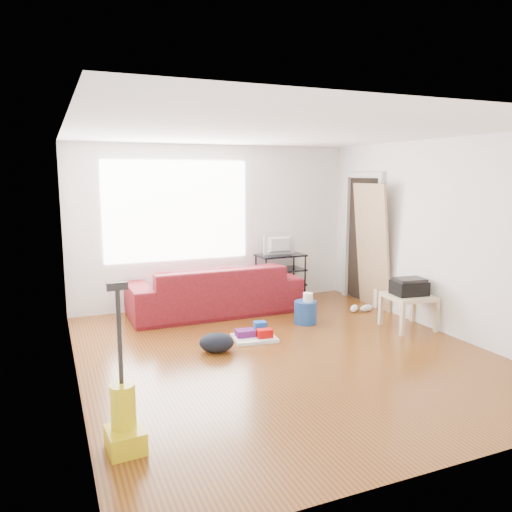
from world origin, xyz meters
name	(u,v)px	position (x,y,z in m)	size (l,w,h in m)	color
room	(285,244)	(0.07, 0.15, 1.25)	(4.51, 5.01, 2.51)	#612817
sofa	(215,313)	(-0.20, 1.95, 0.00)	(2.50, 0.98, 0.73)	#5A0D0E
tv_stand	(280,277)	(1.02, 2.22, 0.39)	(0.78, 0.46, 0.77)	black
tv	(281,245)	(1.02, 2.22, 0.93)	(0.55, 0.07, 0.32)	black
side_table	(409,300)	(1.95, 0.22, 0.39)	(0.61, 0.61, 0.46)	#D1B283
printer	(409,287)	(1.95, 0.22, 0.57)	(0.46, 0.38, 0.22)	black
bucket	(305,323)	(0.79, 0.95, 0.00)	(0.31, 0.31, 0.31)	navy
toilet_paper	(308,308)	(0.81, 0.92, 0.22)	(0.13, 0.13, 0.12)	white
cleaning_tray	(255,335)	(-0.12, 0.60, 0.06)	(0.57, 0.47, 0.19)	white
backpack	(217,352)	(-0.70, 0.35, 0.00)	(0.40, 0.32, 0.22)	black
sneakers	(360,308)	(1.85, 1.16, 0.05)	(0.44, 0.26, 0.10)	white
vacuum	(124,420)	(-2.00, -1.37, 0.23)	(0.29, 0.32, 1.27)	gold
door_panel	(370,307)	(2.13, 1.31, 0.00)	(0.04, 0.77, 1.92)	#9A7349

